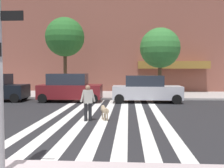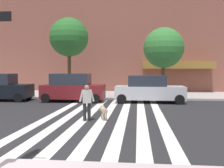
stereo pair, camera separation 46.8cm
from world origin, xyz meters
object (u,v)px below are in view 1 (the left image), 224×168
object	(u,v)px
parked_car_third_in_line	(146,89)
street_tree_middle	(160,48)
dog_on_leash	(104,110)
pedestrian_dog_walker	(88,101)
street_tree_nearest	(65,37)
parked_car_behind_first	(70,88)

from	to	relation	value
parked_car_third_in_line	street_tree_middle	size ratio (longest dim) A/B	0.88
parked_car_third_in_line	dog_on_leash	xyz separation A→B (m)	(-2.36, -6.44, -0.47)
street_tree_middle	pedestrian_dog_walker	world-z (taller)	street_tree_middle
street_tree_nearest	street_tree_middle	xyz separation A→B (m)	(7.86, -0.99, -1.03)
street_tree_middle	pedestrian_dog_walker	distance (m)	10.56
pedestrian_dog_walker	dog_on_leash	distance (m)	0.93
street_tree_middle	dog_on_leash	bearing A→B (deg)	-112.07
parked_car_third_in_line	dog_on_leash	bearing A→B (deg)	-110.09
parked_car_behind_first	street_tree_middle	bearing A→B (deg)	19.56
dog_on_leash	street_tree_middle	bearing A→B (deg)	67.93
dog_on_leash	parked_car_behind_first	bearing A→B (deg)	115.95
street_tree_nearest	pedestrian_dog_walker	distance (m)	11.51
parked_car_behind_first	dog_on_leash	xyz separation A→B (m)	(3.13, -6.44, -0.55)
parked_car_third_in_line	pedestrian_dog_walker	xyz separation A→B (m)	(-3.08, -6.76, 0.01)
parked_car_behind_first	dog_on_leash	size ratio (longest dim) A/B	4.71
parked_car_third_in_line	dog_on_leash	distance (m)	6.87
parked_car_third_in_line	street_tree_nearest	size ratio (longest dim) A/B	0.73
pedestrian_dog_walker	street_tree_middle	bearing A→B (deg)	64.81
pedestrian_dog_walker	street_tree_nearest	bearing A→B (deg)	109.36
street_tree_middle	street_tree_nearest	bearing A→B (deg)	172.79
street_tree_middle	dog_on_leash	world-z (taller)	street_tree_middle
parked_car_behind_first	street_tree_middle	distance (m)	7.74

